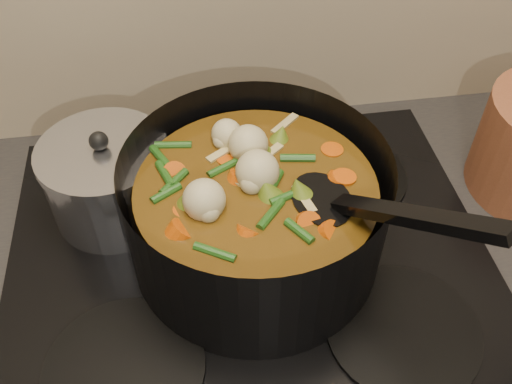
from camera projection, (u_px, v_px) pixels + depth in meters
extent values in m
cube|color=black|center=(251.00, 280.00, 0.77)|extent=(2.64, 0.64, 0.05)
cube|color=black|center=(251.00, 264.00, 0.74)|extent=(0.62, 0.54, 0.02)
cylinder|color=black|center=(124.00, 369.00, 0.63)|extent=(0.18, 0.18, 0.01)
cylinder|color=black|center=(403.00, 330.00, 0.66)|extent=(0.18, 0.18, 0.01)
cylinder|color=black|center=(126.00, 199.00, 0.81)|extent=(0.18, 0.18, 0.01)
cylinder|color=black|center=(345.00, 175.00, 0.84)|extent=(0.18, 0.18, 0.01)
cylinder|color=black|center=(256.00, 210.00, 0.69)|extent=(0.41, 0.41, 0.16)
cylinder|color=black|center=(256.00, 248.00, 0.74)|extent=(0.31, 0.31, 0.01)
cylinder|color=#58360F|center=(256.00, 217.00, 0.70)|extent=(0.29, 0.29, 0.11)
cylinder|color=orange|center=(291.00, 185.00, 0.67)|extent=(0.03, 0.03, 0.03)
cylinder|color=orange|center=(286.00, 151.00, 0.71)|extent=(0.04, 0.04, 0.03)
cylinder|color=orange|center=(226.00, 133.00, 0.73)|extent=(0.04, 0.04, 0.03)
cylinder|color=orange|center=(209.00, 178.00, 0.68)|extent=(0.03, 0.04, 0.03)
cylinder|color=orange|center=(187.00, 221.00, 0.63)|extent=(0.04, 0.04, 0.03)
cylinder|color=orange|center=(253.00, 215.00, 0.63)|extent=(0.04, 0.04, 0.03)
cylinder|color=orange|center=(305.00, 222.00, 0.63)|extent=(0.04, 0.04, 0.03)
cylinder|color=orange|center=(347.00, 180.00, 0.67)|extent=(0.04, 0.03, 0.03)
cylinder|color=orange|center=(281.00, 160.00, 0.70)|extent=(0.04, 0.04, 0.03)
cylinder|color=orange|center=(232.00, 140.00, 0.72)|extent=(0.04, 0.04, 0.03)
cylinder|color=orange|center=(223.00, 180.00, 0.67)|extent=(0.03, 0.03, 0.03)
cylinder|color=orange|center=(199.00, 214.00, 0.64)|extent=(0.04, 0.04, 0.03)
sphere|color=beige|center=(312.00, 174.00, 0.66)|extent=(0.04, 0.04, 0.04)
sphere|color=beige|center=(229.00, 147.00, 0.69)|extent=(0.04, 0.04, 0.04)
sphere|color=beige|center=(218.00, 213.00, 0.62)|extent=(0.04, 0.04, 0.04)
sphere|color=beige|center=(312.00, 193.00, 0.64)|extent=(0.04, 0.04, 0.04)
cone|color=#5F711C|center=(283.00, 241.00, 0.60)|extent=(0.04, 0.04, 0.04)
cone|color=#5F711C|center=(326.00, 164.00, 0.68)|extent=(0.04, 0.04, 0.04)
cone|color=#5F711C|center=(226.00, 137.00, 0.71)|extent=(0.04, 0.04, 0.04)
cone|color=#5F711C|center=(184.00, 210.00, 0.63)|extent=(0.04, 0.04, 0.04)
cone|color=#5F711C|center=(300.00, 235.00, 0.60)|extent=(0.04, 0.04, 0.04)
cylinder|color=#205318|center=(276.00, 160.00, 0.69)|extent=(0.01, 0.04, 0.01)
cylinder|color=#205318|center=(226.00, 129.00, 0.73)|extent=(0.04, 0.03, 0.01)
cylinder|color=#205318|center=(186.00, 169.00, 0.68)|extent=(0.04, 0.02, 0.01)
cylinder|color=#205318|center=(205.00, 209.00, 0.63)|extent=(0.03, 0.04, 0.01)
cylinder|color=#205318|center=(252.00, 216.00, 0.63)|extent=(0.03, 0.04, 0.01)
cylinder|color=#205318|center=(329.00, 235.00, 0.61)|extent=(0.04, 0.02, 0.01)
cylinder|color=#205318|center=(330.00, 178.00, 0.67)|extent=(0.04, 0.03, 0.01)
cylinder|color=#205318|center=(285.00, 151.00, 0.70)|extent=(0.01, 0.04, 0.01)
cylinder|color=#205318|center=(243.00, 158.00, 0.69)|extent=(0.04, 0.03, 0.01)
cylinder|color=#205318|center=(171.00, 164.00, 0.68)|extent=(0.04, 0.02, 0.01)
cylinder|color=#205318|center=(188.00, 215.00, 0.63)|extent=(0.03, 0.04, 0.01)
cylinder|color=#205318|center=(248.00, 229.00, 0.61)|extent=(0.03, 0.04, 0.01)
cube|color=tan|center=(190.00, 198.00, 0.64)|extent=(0.05, 0.01, 0.00)
cube|color=tan|center=(279.00, 234.00, 0.61)|extent=(0.02, 0.05, 0.00)
cube|color=tan|center=(317.00, 168.00, 0.68)|extent=(0.04, 0.03, 0.00)
cube|color=tan|center=(230.00, 145.00, 0.71)|extent=(0.04, 0.04, 0.00)
cube|color=tan|center=(194.00, 208.00, 0.63)|extent=(0.03, 0.05, 0.00)
ellipsoid|color=black|center=(321.00, 200.00, 0.65)|extent=(0.08, 0.10, 0.01)
cube|color=black|center=(414.00, 217.00, 0.55)|extent=(0.12, 0.17, 0.11)
cylinder|color=silver|center=(110.00, 184.00, 0.76)|extent=(0.16, 0.16, 0.10)
cylinder|color=silver|center=(101.00, 152.00, 0.72)|extent=(0.17, 0.17, 0.01)
sphere|color=black|center=(99.00, 141.00, 0.71)|extent=(0.02, 0.02, 0.02)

